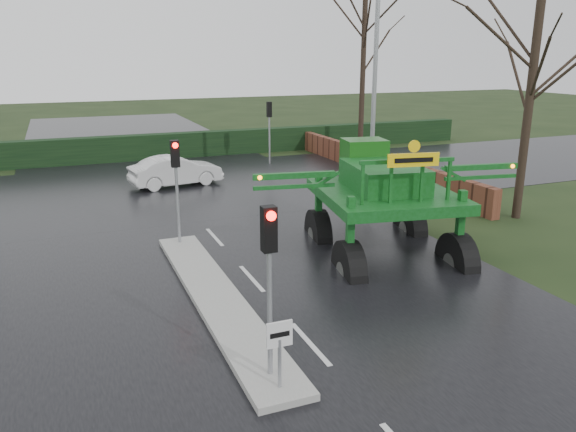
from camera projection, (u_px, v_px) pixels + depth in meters
name	position (u px, v px, depth m)	size (l,w,h in m)	color
ground	(310.00, 344.00, 12.29)	(140.00, 140.00, 0.00)	black
road_main	(201.00, 222.00, 21.18)	(14.00, 80.00, 0.02)	black
road_cross	(170.00, 188.00, 26.51)	(80.00, 12.00, 0.02)	black
median_island	(216.00, 297.00, 14.46)	(1.20, 10.00, 0.16)	gray
hedge_row	(144.00, 147.00, 33.41)	(44.00, 0.90, 1.50)	black
brick_wall	(365.00, 160.00, 30.16)	(0.40, 20.00, 1.20)	#592D1E
keep_left_sign	(279.00, 344.00, 10.19)	(0.50, 0.07, 1.35)	gray
traffic_signal_near	(269.00, 256.00, 10.20)	(0.26, 0.33, 3.52)	gray
traffic_signal_mid	(176.00, 170.00, 17.75)	(0.26, 0.33, 3.52)	gray
traffic_signal_far	(269.00, 118.00, 31.71)	(0.26, 0.33, 3.52)	gray
street_light_right	(370.00, 57.00, 24.26)	(3.85, 0.30, 10.00)	gray
tree_right_near	(532.00, 80.00, 20.35)	(5.60, 5.60, 9.64)	black
tree_right_far	(364.00, 47.00, 33.86)	(7.00, 7.00, 12.05)	black
crop_sprayer	(349.00, 195.00, 15.90)	(8.47, 5.94, 4.79)	black
white_sedan	(177.00, 186.00, 26.98)	(1.51, 4.34, 1.43)	silver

